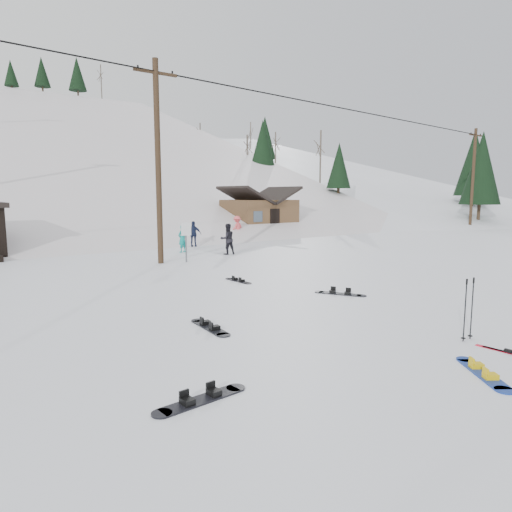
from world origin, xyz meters
TOP-DOWN VIEW (x-y plane):
  - ground at (0.00, 0.00)m, footprint 200.00×200.00m
  - ski_slope at (0.00, 55.00)m, footprint 60.00×85.24m
  - ridge_right at (38.00, 50.00)m, footprint 45.66×93.98m
  - treeline_right at (36.00, 42.00)m, footprint 20.00×60.00m
  - utility_pole at (2.00, 14.00)m, footprint 2.00×0.26m
  - utility_pole_right at (34.00, 17.00)m, footprint 2.00×0.26m
  - trail_sign at (3.10, 13.58)m, footprint 0.50×0.09m
  - cabin at (15.00, 24.00)m, footprint 5.39×4.40m
  - hero_snowboard at (1.09, -1.49)m, footprint 1.10×1.43m
  - ski_poles at (2.70, -0.28)m, footprint 0.38×0.10m
  - board_scatter_a at (-3.44, 0.53)m, footprint 1.65×0.41m
  - board_scatter_b at (-1.38, 3.78)m, footprint 0.42×1.70m
  - board_scatter_d at (3.83, 4.54)m, footprint 0.99×1.48m
  - board_scatter_f at (2.43, 8.25)m, footprint 0.33×1.42m
  - skier_teal at (4.62, 16.98)m, footprint 0.64×0.54m
  - skier_dark at (6.14, 14.80)m, footprint 0.88×0.74m
  - skier_pink at (11.14, 21.39)m, footprint 1.20×0.93m
  - skier_navy at (6.41, 19.00)m, footprint 0.95×0.84m

SIDE VIEW (x-z plane):
  - ski_slope at x=0.00m, z-range -44.99..20.99m
  - ridge_right at x=38.00m, z-range -38.30..16.30m
  - ground at x=0.00m, z-range 0.00..0.00m
  - treeline_right at x=36.00m, z-range -5.00..5.00m
  - board_scatter_f at x=2.43m, z-range -0.02..0.08m
  - board_scatter_a at x=-3.44m, z-range -0.03..0.09m
  - board_scatter_d at x=3.83m, z-range -0.03..0.09m
  - hero_snowboard at x=1.09m, z-range -0.03..0.09m
  - board_scatter_b at x=-1.38m, z-range -0.03..0.09m
  - ski_poles at x=2.70m, z-range 0.02..1.38m
  - skier_teal at x=4.62m, z-range 0.00..1.51m
  - skier_navy at x=6.41m, z-range 0.00..1.54m
  - skier_dark at x=6.14m, z-range 0.00..1.62m
  - skier_pink at x=11.14m, z-range 0.00..1.63m
  - trail_sign at x=3.10m, z-range 0.35..2.20m
  - cabin at x=15.00m, z-range -0.40..3.37m
  - utility_pole at x=2.00m, z-range 0.18..9.18m
  - utility_pole_right at x=34.00m, z-range 0.18..9.18m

